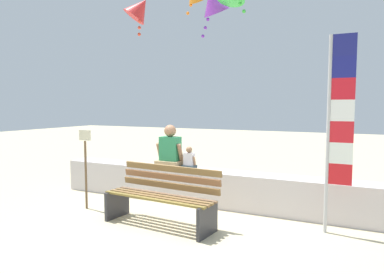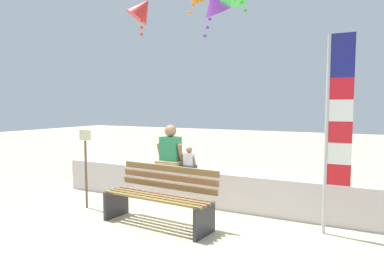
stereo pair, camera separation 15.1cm
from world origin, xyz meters
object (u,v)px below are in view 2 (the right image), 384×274
person_child (189,160)px  sign_post (86,162)px  kite_red (142,9)px  person_adult (170,151)px  flag_banner (335,121)px  park_bench (160,197)px  kite_purple (215,2)px

person_child → sign_post: bearing=-139.9°
kite_red → sign_post: bearing=-73.0°
person_adult → flag_banner: bearing=-11.1°
park_bench → flag_banner: bearing=17.5°
person_adult → kite_red: (-1.97, 1.89, 3.32)m
kite_purple → park_bench: bearing=-79.6°
person_adult → kite_purple: bearing=89.6°
kite_purple → sign_post: 4.78m
person_adult → sign_post: (-1.02, -1.20, -0.13)m
person_adult → kite_red: bearing=136.1°
person_child → kite_red: (-2.37, 1.89, 3.47)m
person_adult → person_child: (0.41, 0.00, -0.16)m
kite_red → sign_post: size_ratio=0.83×
person_adult → park_bench: bearing=-64.9°
kite_purple → sign_post: bearing=-107.9°
park_bench → sign_post: 1.70m
kite_purple → person_adult: bearing=-90.4°
park_bench → flag_banner: 2.76m
person_adult → flag_banner: flag_banner is taller
kite_red → sign_post: (0.95, -3.09, -3.45)m
person_child → sign_post: 1.86m
park_bench → sign_post: (-1.65, 0.14, 0.39)m
kite_purple → kite_red: bearing=-176.9°
park_bench → kite_red: kite_red is taller
person_child → sign_post: (-1.43, -1.20, 0.02)m
sign_post → flag_banner: bearing=8.6°
kite_red → flag_banner: bearing=-26.5°
sign_post → person_child: bearing=40.1°
park_bench → kite_purple: (-0.61, 3.34, 3.79)m
person_child → kite_purple: bearing=101.1°
person_adult → flag_banner: size_ratio=0.29×
kite_red → sign_post: 4.73m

